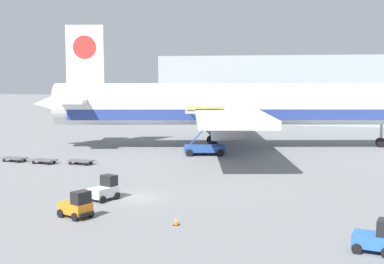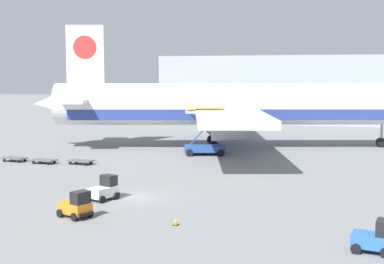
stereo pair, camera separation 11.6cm
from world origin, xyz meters
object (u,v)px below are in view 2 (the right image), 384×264
scissor_lift_loader (205,137)px  traffic_cone_near (176,221)px  baggage_tug_mid (376,238)px  baggage_dolly_second (44,160)px  baggage_dolly_third (81,161)px  airplane_main (236,106)px  baggage_tug_foreground (105,189)px  baggage_tug_far (76,206)px  baggage_dolly_lead (15,158)px

scissor_lift_loader → traffic_cone_near: bearing=-95.2°
baggage_tug_mid → baggage_dolly_second: bearing=157.9°
baggage_tug_mid → baggage_dolly_third: bearing=153.6°
airplane_main → scissor_lift_loader: 9.12m
scissor_lift_loader → baggage_tug_foreground: bearing=-110.0°
baggage_tug_far → baggage_dolly_second: 24.87m
scissor_lift_loader → baggage_dolly_second: bearing=-160.3°
airplane_main → baggage_tug_foreground: bearing=-113.3°
scissor_lift_loader → baggage_dolly_third: 16.27m
baggage_tug_far → traffic_cone_near: (7.47, -0.17, -0.60)m
baggage_tug_far → traffic_cone_near: baggage_tug_far is taller
baggage_tug_foreground → traffic_cone_near: 9.60m
airplane_main → baggage_dolly_lead: size_ratio=15.13×
scissor_lift_loader → baggage_dolly_lead: size_ratio=1.62×
baggage_tug_foreground → baggage_dolly_third: 18.16m
scissor_lift_loader → baggage_dolly_lead: 23.31m
baggage_dolly_lead → baggage_dolly_third: same height
baggage_dolly_lead → baggage_dolly_second: 4.13m
baggage_tug_mid → baggage_dolly_second: baggage_tug_mid is taller
baggage_tug_far → baggage_dolly_third: baggage_tug_far is taller
baggage_dolly_second → traffic_cone_near: bearing=-36.4°
baggage_tug_mid → traffic_cone_near: bearing=-179.9°
baggage_tug_mid → traffic_cone_near: baggage_tug_mid is taller
baggage_tug_foreground → baggage_dolly_lead: size_ratio=0.74×
scissor_lift_loader → traffic_cone_near: (4.89, -31.77, -2.00)m
baggage_tug_far → baggage_dolly_second: baggage_tug_far is taller
baggage_tug_foreground → traffic_cone_near: (7.65, -5.76, -0.60)m
baggage_tug_foreground → baggage_tug_mid: 22.13m
baggage_dolly_lead → traffic_cone_near: 33.22m
baggage_tug_foreground → traffic_cone_near: bearing=-103.9°
baggage_tug_mid → traffic_cone_near: (-12.78, 2.75, -0.60)m
baggage_tug_foreground → baggage_dolly_second: size_ratio=0.74×
baggage_dolly_lead → scissor_lift_loader: bearing=34.7°
baggage_tug_foreground → traffic_cone_near: size_ratio=4.89×
airplane_main → baggage_tug_far: (-5.39, -39.51, -4.96)m
scissor_lift_loader → baggage_dolly_lead: scissor_lift_loader is taller
scissor_lift_loader → baggage_dolly_second: (-16.59, -11.05, -1.89)m
baggage_dolly_second → airplane_main: bearing=52.0°
baggage_tug_mid → airplane_main: bearing=121.6°
airplane_main → baggage_dolly_lead: 30.40m
scissor_lift_loader → baggage_tug_mid: scissor_lift_loader is taller
scissor_lift_loader → baggage_tug_far: scissor_lift_loader is taller
baggage_dolly_lead → traffic_cone_near: bearing=-32.0°
airplane_main → baggage_dolly_lead: (-23.50, -18.49, -5.45)m
baggage_dolly_second → baggage_dolly_third: 4.37m
scissor_lift_loader → baggage_tug_mid: (17.67, -34.51, -1.40)m
baggage_tug_far → baggage_tug_foreground: bearing=117.2°
baggage_tug_far → baggage_dolly_second: bearing=149.6°
airplane_main → baggage_tug_far: airplane_main is taller
scissor_lift_loader → airplane_main: bearing=56.5°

